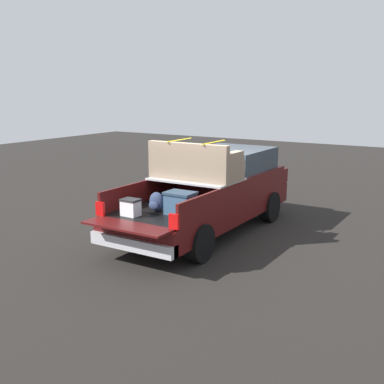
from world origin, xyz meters
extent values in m
plane|color=black|center=(0.00, 0.00, 0.00)|extent=(40.00, 40.00, 0.00)
cube|color=#470F0F|center=(0.00, 0.00, 0.61)|extent=(5.50, 1.92, 0.48)
cube|color=black|center=(-1.20, 0.00, 0.87)|extent=(2.80, 1.80, 0.04)
cube|color=#470F0F|center=(-1.20, 0.93, 1.10)|extent=(2.80, 0.06, 0.50)
cube|color=#470F0F|center=(-1.20, -0.93, 1.10)|extent=(2.80, 0.06, 0.50)
cube|color=#470F0F|center=(0.17, 0.00, 1.10)|extent=(0.06, 1.80, 0.50)
cube|color=#470F0F|center=(-2.88, 0.00, 0.87)|extent=(0.55, 1.80, 0.04)
cube|color=#B2B2B7|center=(-0.43, 0.00, 1.37)|extent=(1.25, 1.92, 0.04)
cube|color=#470F0F|center=(1.35, 0.00, 1.10)|extent=(2.30, 1.92, 0.50)
cube|color=#2D3842|center=(1.25, 0.00, 1.62)|extent=(1.94, 1.76, 0.53)
cube|color=#470F0F|center=(2.70, 0.00, 1.04)|extent=(0.40, 1.82, 0.38)
cube|color=#B2B2B7|center=(-2.72, 0.00, 0.49)|extent=(0.24, 1.92, 0.24)
cube|color=red|center=(-2.62, 0.88, 1.03)|extent=(0.06, 0.20, 0.28)
cube|color=red|center=(-2.62, -0.88, 1.03)|extent=(0.06, 0.20, 0.28)
cylinder|color=black|center=(1.75, 0.88, 0.39)|extent=(0.77, 0.30, 0.77)
cylinder|color=black|center=(1.75, -0.88, 0.39)|extent=(0.77, 0.30, 0.77)
cylinder|color=black|center=(-1.75, 0.88, 0.39)|extent=(0.77, 0.30, 0.77)
cylinder|color=black|center=(-1.75, -0.88, 0.39)|extent=(0.77, 0.30, 0.77)
cube|color=#335170|center=(-1.69, -0.40, 1.09)|extent=(0.40, 0.55, 0.41)
cube|color=#23394E|center=(-1.69, -0.40, 1.32)|extent=(0.44, 0.59, 0.05)
ellipsoid|color=#283351|center=(-1.75, 0.13, 1.09)|extent=(0.20, 0.35, 0.40)
ellipsoid|color=#283351|center=(-1.86, 0.13, 1.03)|extent=(0.09, 0.24, 0.18)
cube|color=white|center=(-2.30, 0.37, 1.04)|extent=(0.26, 0.34, 0.30)
cube|color=#262628|center=(-2.30, 0.37, 1.21)|extent=(0.28, 0.36, 0.04)
cube|color=#84705B|center=(-0.43, 0.00, 1.60)|extent=(0.88, 1.98, 0.42)
cube|color=#84705B|center=(-0.79, 0.00, 2.01)|extent=(0.16, 1.98, 0.40)
cube|color=#84705B|center=(-0.38, 0.89, 1.92)|extent=(0.64, 0.20, 0.22)
cube|color=#84705B|center=(-0.38, -0.89, 1.92)|extent=(0.64, 0.20, 0.22)
cube|color=yellow|center=(-0.43, 0.45, 2.22)|extent=(0.98, 0.03, 0.02)
cube|color=yellow|center=(-0.43, -0.45, 2.22)|extent=(0.98, 0.03, 0.02)
camera|label=1|loc=(-9.48, -5.52, 3.36)|focal=44.97mm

